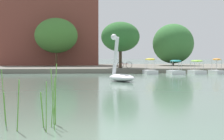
{
  "coord_description": "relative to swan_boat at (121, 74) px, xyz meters",
  "views": [
    {
      "loc": [
        0.42,
        -7.39,
        1.76
      ],
      "look_at": [
        2.16,
        19.38,
        0.73
      ],
      "focal_mm": 54.38,
      "sensor_mm": 36.0,
      "label": 1
    }
  ],
  "objects": [
    {
      "name": "pedal_boat_orange",
      "position": [
        11.06,
        10.29,
        -0.1
      ],
      "size": [
        1.26,
        2.07,
        1.62
      ],
      "color": "white",
      "rests_on": "ground_plane"
    },
    {
      "name": "reed_clump_foreground",
      "position": [
        -3.81,
        -16.02,
        0.08
      ],
      "size": [
        1.87,
        1.39,
        1.59
      ],
      "color": "#568E38",
      "rests_on": "ground_plane"
    },
    {
      "name": "tree_willow_overhanging",
      "position": [
        10.12,
        25.26,
        3.19
      ],
      "size": [
        7.66,
        7.8,
        6.19
      ],
      "color": "#4C3823",
      "rests_on": "shore_bank_far"
    },
    {
      "name": "pedal_boat_yellow",
      "position": [
        4.04,
        10.52,
        -0.13
      ],
      "size": [
        1.39,
        2.13,
        1.63
      ],
      "color": "white",
      "rests_on": "ground_plane"
    },
    {
      "name": "pedal_boat_lime",
      "position": [
        9.01,
        10.5,
        -0.08
      ],
      "size": [
        1.41,
        2.3,
        1.45
      ],
      "color": "white",
      "rests_on": "ground_plane"
    },
    {
      "name": "ground_plane",
      "position": [
        -2.65,
        -17.1,
        -0.55
      ],
      "size": [
        557.93,
        557.93,
        0.0
      ],
      "primitive_type": "plane",
      "color": "#567060"
    },
    {
      "name": "shore_bank_far",
      "position": [
        -2.65,
        24.52,
        -0.3
      ],
      "size": [
        113.3,
        25.3,
        0.5
      ],
      "primitive_type": "cube",
      "color": "#6B665B",
      "rests_on": "ground_plane"
    },
    {
      "name": "bicycle_parked",
      "position": [
        1.66,
        13.31,
        0.32
      ],
      "size": [
        1.72,
        0.38,
        0.75
      ],
      "color": "black",
      "rests_on": "shore_bank_far"
    },
    {
      "name": "swan_boat",
      "position": [
        0.0,
        0.0,
        0.0
      ],
      "size": [
        2.39,
        3.06,
        3.49
      ],
      "color": "white",
      "rests_on": "ground_plane"
    },
    {
      "name": "tree_broadleaf_behind_dock",
      "position": [
        -6.88,
        22.86,
        4.18
      ],
      "size": [
        6.26,
        5.73,
        6.65
      ],
      "color": "#4C3823",
      "rests_on": "shore_bank_far"
    },
    {
      "name": "tree_broadleaf_left",
      "position": [
        1.3,
        14.74,
        3.55
      ],
      "size": [
        4.77,
        4.65,
        5.34
      ],
      "color": "#423323",
      "rests_on": "shore_bank_far"
    },
    {
      "name": "apartment_block",
      "position": [
        -8.48,
        29.98,
        7.72
      ],
      "size": [
        15.05,
        9.25,
        15.53
      ],
      "primitive_type": "cube",
      "rotation": [
        0.0,
        0.0,
        0.04
      ],
      "color": "brown",
      "rests_on": "shore_bank_far"
    },
    {
      "name": "pedal_boat_teal",
      "position": [
        6.65,
        10.09,
        -0.15
      ],
      "size": [
        1.5,
        2.26,
        1.46
      ],
      "color": "white",
      "rests_on": "ground_plane"
    }
  ]
}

